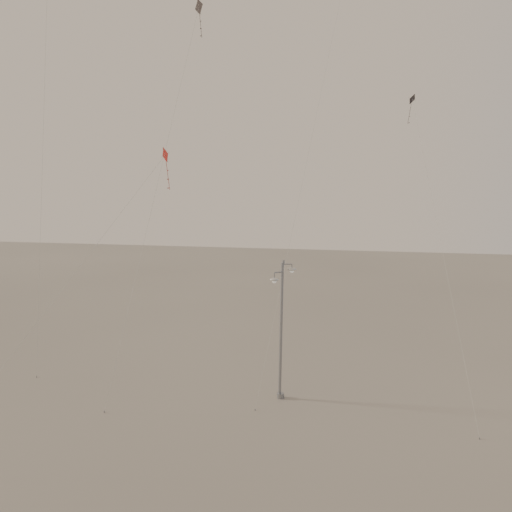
# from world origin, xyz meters

# --- Properties ---
(ground) EXTENTS (160.00, 160.00, 0.00)m
(ground) POSITION_xyz_m (0.00, 0.00, 0.00)
(ground) COLOR gray
(ground) RESTS_ON ground
(street_lamp) EXTENTS (1.45, 1.06, 8.41)m
(street_lamp) POSITION_xyz_m (3.47, 6.55, 4.49)
(street_lamp) COLOR gray
(street_lamp) RESTS_ON ground
(kite_1) EXTENTS (4.05, 7.20, 24.09)m
(kite_1) POSITION_xyz_m (-3.06, 8.00, 18.63)
(kite_1) COLOR #2F2827
(kite_1) RESTS_ON ground
(kite_3) EXTENTS (8.61, 9.00, 14.69)m
(kite_3) POSITION_xyz_m (-3.99, 1.94, 11.42)
(kite_3) COLOR maroon
(kite_3) RESTS_ON ground
(kite_4) EXTENTS (3.11, 13.46, 19.27)m
(kite_4) POSITION_xyz_m (11.88, 13.87, 14.57)
(kite_4) COLOR #2F2827
(kite_4) RESTS_ON ground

